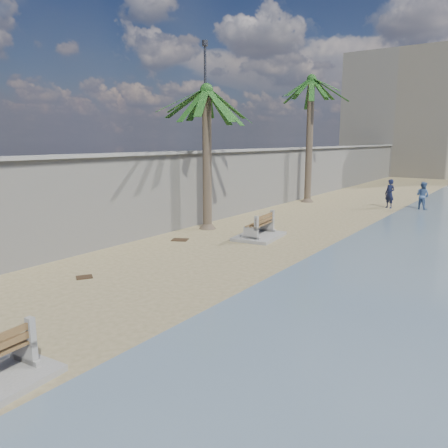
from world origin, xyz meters
The scene contains 12 objects.
ground_plane centered at (0.00, 0.00, 0.00)m, with size 140.00×140.00×0.00m, color #93825A.
seawall centered at (-5.20, 20.00, 1.75)m, with size 0.45×70.00×3.50m, color gray.
wall_cap centered at (-5.20, 20.00, 3.55)m, with size 0.80×70.00×0.12m, color gray.
end_building centered at (-2.00, 52.00, 7.00)m, with size 18.00×12.00×14.00m, color #B7AA93.
bench_far centered at (-1.06, 10.42, 0.43)m, with size 1.90×2.56×0.99m.
palm_mid centered at (-4.04, 10.71, 6.23)m, with size 5.00×5.00×7.21m.
palm_back centered at (-3.99, 21.79, 7.83)m, with size 5.00×5.00×8.86m.
streetlight centered at (-5.10, 12.00, 6.64)m, with size 0.28×0.28×5.12m.
person_a centered at (1.25, 22.21, 1.02)m, with size 0.73×0.50×2.03m, color #131834.
person_b centered at (3.00, 22.84, 0.92)m, with size 0.89×0.69×1.84m, color #476392.
debris_c centered at (-3.54, 8.13, 0.01)m, with size 0.65×0.52×0.03m, color #382616.
debris_d centered at (-2.61, 2.61, 0.01)m, with size 0.47×0.38×0.03m, color #382616.
Camera 1 is at (8.16, -5.37, 4.11)m, focal length 35.00 mm.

